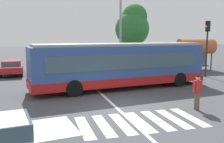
{
  "coord_description": "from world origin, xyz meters",
  "views": [
    {
      "loc": [
        -3.94,
        -11.83,
        3.56
      ],
      "look_at": [
        0.57,
        3.84,
        1.3
      ],
      "focal_mm": 41.42,
      "sensor_mm": 36.0,
      "label": 1
    }
  ],
  "objects_px": {
    "parked_car_charcoal": "(73,65)",
    "parked_car_blue": "(147,62)",
    "parked_car_red": "(12,67)",
    "city_transit_bus": "(121,65)",
    "background_tree_right": "(133,25)",
    "bus_stop_shelter": "(196,47)",
    "traffic_light_far_corner": "(207,40)",
    "twin_arm_street_lamp": "(121,18)",
    "parked_car_black": "(41,66)",
    "parked_car_teal": "(99,64)",
    "pedestrian_crossing_street": "(197,90)",
    "parked_car_champagne": "(124,63)"
  },
  "relations": [
    {
      "from": "pedestrian_crossing_street",
      "to": "parked_car_charcoal",
      "type": "distance_m",
      "value": 14.68
    },
    {
      "from": "parked_car_teal",
      "to": "parked_car_champagne",
      "type": "xyz_separation_m",
      "value": [
        2.85,
        0.44,
        0.0
      ]
    },
    {
      "from": "parked_car_red",
      "to": "parked_car_champagne",
      "type": "xyz_separation_m",
      "value": [
        10.9,
        0.22,
        0.0
      ]
    },
    {
      "from": "city_transit_bus",
      "to": "parked_car_black",
      "type": "height_order",
      "value": "city_transit_bus"
    },
    {
      "from": "background_tree_right",
      "to": "twin_arm_street_lamp",
      "type": "bearing_deg",
      "value": -117.53
    },
    {
      "from": "bus_stop_shelter",
      "to": "parked_car_charcoal",
      "type": "bearing_deg",
      "value": 173.08
    },
    {
      "from": "parked_car_red",
      "to": "bus_stop_shelter",
      "type": "xyz_separation_m",
      "value": [
        17.92,
        -1.82,
        1.65
      ]
    },
    {
      "from": "pedestrian_crossing_street",
      "to": "background_tree_right",
      "type": "xyz_separation_m",
      "value": [
        4.39,
        20.54,
        3.91
      ]
    },
    {
      "from": "bus_stop_shelter",
      "to": "parked_car_black",
      "type": "bearing_deg",
      "value": 173.01
    },
    {
      "from": "pedestrian_crossing_street",
      "to": "parked_car_champagne",
      "type": "height_order",
      "value": "pedestrian_crossing_street"
    },
    {
      "from": "city_transit_bus",
      "to": "background_tree_right",
      "type": "relative_size",
      "value": 1.64
    },
    {
      "from": "parked_car_red",
      "to": "parked_car_black",
      "type": "relative_size",
      "value": 1.01
    },
    {
      "from": "city_transit_bus",
      "to": "pedestrian_crossing_street",
      "type": "bearing_deg",
      "value": -72.42
    },
    {
      "from": "pedestrian_crossing_street",
      "to": "parked_car_blue",
      "type": "xyz_separation_m",
      "value": [
        3.91,
        14.75,
        -0.2
      ]
    },
    {
      "from": "parked_car_champagne",
      "to": "bus_stop_shelter",
      "type": "bearing_deg",
      "value": -16.21
    },
    {
      "from": "traffic_light_far_corner",
      "to": "background_tree_right",
      "type": "distance_m",
      "value": 12.26
    },
    {
      "from": "parked_car_red",
      "to": "parked_car_teal",
      "type": "relative_size",
      "value": 1.01
    },
    {
      "from": "parked_car_champagne",
      "to": "parked_car_red",
      "type": "bearing_deg",
      "value": -178.86
    },
    {
      "from": "parked_car_black",
      "to": "parked_car_charcoal",
      "type": "bearing_deg",
      "value": -7.26
    },
    {
      "from": "parked_car_red",
      "to": "twin_arm_street_lamp",
      "type": "xyz_separation_m",
      "value": [
        9.69,
        -2.14,
        4.38
      ]
    },
    {
      "from": "parked_car_blue",
      "to": "twin_arm_street_lamp",
      "type": "distance_m",
      "value": 6.33
    },
    {
      "from": "parked_car_champagne",
      "to": "background_tree_right",
      "type": "bearing_deg",
      "value": 62.32
    },
    {
      "from": "pedestrian_crossing_street",
      "to": "bus_stop_shelter",
      "type": "xyz_separation_m",
      "value": [
        8.3,
        12.58,
        1.45
      ]
    },
    {
      "from": "pedestrian_crossing_street",
      "to": "parked_car_red",
      "type": "bearing_deg",
      "value": 123.74
    },
    {
      "from": "city_transit_bus",
      "to": "bus_stop_shelter",
      "type": "bearing_deg",
      "value": 32.59
    },
    {
      "from": "parked_car_charcoal",
      "to": "parked_car_blue",
      "type": "height_order",
      "value": "same"
    },
    {
      "from": "parked_car_black",
      "to": "parked_car_champagne",
      "type": "relative_size",
      "value": 0.97
    },
    {
      "from": "city_transit_bus",
      "to": "parked_car_champagne",
      "type": "xyz_separation_m",
      "value": [
        3.2,
        8.57,
        -0.82
      ]
    },
    {
      "from": "parked_car_blue",
      "to": "bus_stop_shelter",
      "type": "distance_m",
      "value": 5.17
    },
    {
      "from": "parked_car_charcoal",
      "to": "traffic_light_far_corner",
      "type": "xyz_separation_m",
      "value": [
        10.82,
        -5.47,
        2.46
      ]
    },
    {
      "from": "city_transit_bus",
      "to": "twin_arm_street_lamp",
      "type": "height_order",
      "value": "twin_arm_street_lamp"
    },
    {
      "from": "twin_arm_street_lamp",
      "to": "parked_car_teal",
      "type": "bearing_deg",
      "value": 130.59
    },
    {
      "from": "parked_car_charcoal",
      "to": "parked_car_champagne",
      "type": "distance_m",
      "value": 5.42
    },
    {
      "from": "pedestrian_crossing_street",
      "to": "background_tree_right",
      "type": "height_order",
      "value": "background_tree_right"
    },
    {
      "from": "city_transit_bus",
      "to": "parked_car_charcoal",
      "type": "xyz_separation_m",
      "value": [
        -2.2,
        8.04,
        -0.82
      ]
    },
    {
      "from": "twin_arm_street_lamp",
      "to": "city_transit_bus",
      "type": "bearing_deg",
      "value": -107.72
    },
    {
      "from": "parked_car_blue",
      "to": "twin_arm_street_lamp",
      "type": "relative_size",
      "value": 0.56
    },
    {
      "from": "parked_car_black",
      "to": "parked_car_teal",
      "type": "relative_size",
      "value": 0.99
    },
    {
      "from": "parked_car_blue",
      "to": "parked_car_black",
      "type": "bearing_deg",
      "value": -178.49
    },
    {
      "from": "city_transit_bus",
      "to": "parked_car_blue",
      "type": "bearing_deg",
      "value": 56.18
    },
    {
      "from": "parked_car_blue",
      "to": "parked_car_red",
      "type": "bearing_deg",
      "value": -178.54
    },
    {
      "from": "parked_car_red",
      "to": "parked_car_teal",
      "type": "xyz_separation_m",
      "value": [
        8.05,
        -0.23,
        0.0
      ]
    },
    {
      "from": "city_transit_bus",
      "to": "background_tree_right",
      "type": "xyz_separation_m",
      "value": [
        6.3,
        14.5,
        3.29
      ]
    },
    {
      "from": "bus_stop_shelter",
      "to": "background_tree_right",
      "type": "xyz_separation_m",
      "value": [
        -3.92,
        7.96,
        2.46
      ]
    },
    {
      "from": "pedestrian_crossing_street",
      "to": "parked_car_champagne",
      "type": "distance_m",
      "value": 14.68
    },
    {
      "from": "pedestrian_crossing_street",
      "to": "parked_car_black",
      "type": "height_order",
      "value": "pedestrian_crossing_street"
    },
    {
      "from": "city_transit_bus",
      "to": "twin_arm_street_lamp",
      "type": "distance_m",
      "value": 7.43
    },
    {
      "from": "parked_car_red",
      "to": "city_transit_bus",
      "type": "bearing_deg",
      "value": -47.33
    },
    {
      "from": "parked_car_teal",
      "to": "bus_stop_shelter",
      "type": "relative_size",
      "value": 1.15
    },
    {
      "from": "parked_car_blue",
      "to": "background_tree_right",
      "type": "bearing_deg",
      "value": 85.34
    }
  ]
}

